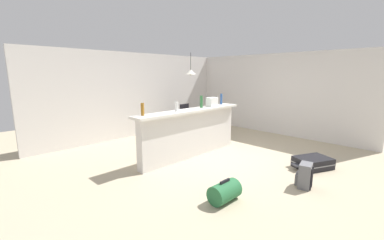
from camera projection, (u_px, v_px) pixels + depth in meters
The scene contains 17 objects.
ground_plane at pixel (217, 157), 5.72m from camera, with size 13.00×13.00×0.05m, color #BCAD8E.
wall_back at pixel (141, 94), 7.59m from camera, with size 6.60×0.10×2.50m, color silver.
wall_right at pixel (271, 94), 7.81m from camera, with size 0.10×6.00×2.50m, color silver.
partition_half_wall at pixel (191, 134), 5.61m from camera, with size 2.80×0.20×1.05m, color silver.
bar_countertop at pixel (191, 110), 5.50m from camera, with size 2.96×0.40×0.05m, color white.
bottle_amber at pixel (142, 109), 4.67m from camera, with size 0.07×0.07×0.24m, color #9E661E.
bottle_white at pixel (177, 107), 5.20m from camera, with size 0.08×0.08×0.20m, color silver.
bottle_green at pixel (201, 102), 5.76m from camera, with size 0.07×0.07×0.28m, color #2D6B38.
bottle_blue at pixel (221, 99), 6.38m from camera, with size 0.06×0.06×0.28m, color #284C89.
grocery_bag at pixel (212, 102), 5.98m from camera, with size 0.26×0.18×0.22m, color silver.
dining_table at pixel (194, 114), 7.59m from camera, with size 1.10×0.80×0.74m.
dining_chair_near_partition at pixel (206, 121), 7.24m from camera, with size 0.44×0.44×0.93m.
dining_chair_far_side at pixel (182, 116), 8.00m from camera, with size 0.43×0.43×0.93m.
pendant_lamp at pixel (191, 72), 7.36m from camera, with size 0.34×0.34×0.68m.
suitcase_flat_black at pixel (313, 163), 4.96m from camera, with size 0.89×0.74×0.22m.
duffel_bag_green at pixel (225, 192), 3.66m from camera, with size 0.49×0.31×0.34m.
backpack_grey at pixel (305, 176), 4.10m from camera, with size 0.31×0.29×0.42m.
Camera 1 is at (-4.28, -3.44, 1.89)m, focal length 22.92 mm.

